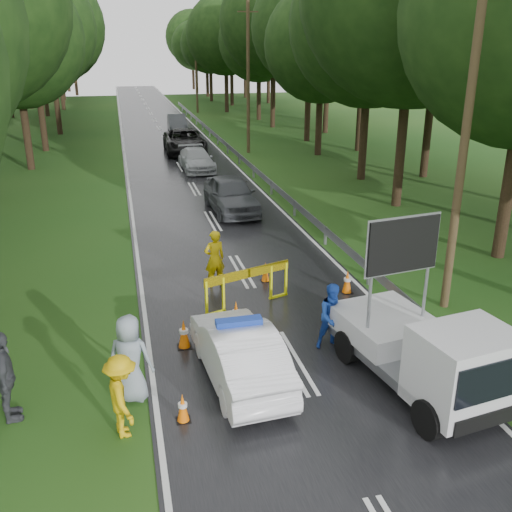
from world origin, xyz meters
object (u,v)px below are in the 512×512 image
object	(u,v)px
police_sedan	(239,352)
barrier	(248,278)
queue_car_third	(185,141)
officer	(215,259)
civilian	(333,316)
queue_car_second	(196,160)
queue_car_first	(231,194)
queue_car_fourth	(177,123)
work_truck	(427,352)

from	to	relation	value
police_sedan	barrier	bearing A→B (deg)	-109.82
police_sedan	queue_car_third	distance (m)	29.30
officer	civilian	bearing A→B (deg)	104.32
police_sedan	queue_car_second	xyz separation A→B (m)	(2.21, 23.21, -0.04)
queue_car_third	officer	bearing A→B (deg)	-93.20
barrier	queue_car_first	bearing A→B (deg)	62.60
queue_car_second	queue_car_fourth	size ratio (longest dim) A/B	1.01
barrier	officer	xyz separation A→B (m)	(-0.68, 1.66, 0.04)
queue_car_third	barrier	bearing A→B (deg)	-91.38
barrier	work_truck	bearing A→B (deg)	-80.79
work_truck	police_sedan	bearing A→B (deg)	150.62
queue_car_fourth	queue_car_first	bearing A→B (deg)	-88.89
police_sedan	work_truck	xyz separation A→B (m)	(3.83, -1.43, 0.30)
barrier	queue_car_fourth	bearing A→B (deg)	68.08
officer	queue_car_second	size ratio (longest dim) A/B	0.41
officer	civilian	world-z (taller)	officer
police_sedan	officer	size ratio (longest dim) A/B	2.31
police_sedan	queue_car_second	bearing A→B (deg)	-99.81
police_sedan	queue_car_first	bearing A→B (deg)	-104.64
officer	queue_car_fourth	world-z (taller)	officer
police_sedan	queue_car_first	world-z (taller)	queue_car_first
queue_car_first	queue_car_second	bearing A→B (deg)	89.11
barrier	queue_car_third	bearing A→B (deg)	68.24
officer	queue_car_first	xyz separation A→B (m)	(2.14, 8.32, -0.11)
queue_car_third	queue_car_fourth	bearing A→B (deg)	88.08
officer	queue_car_second	bearing A→B (deg)	-107.94
officer	queue_car_second	world-z (taller)	officer
officer	queue_car_third	bearing A→B (deg)	-106.44
queue_car_first	queue_car_third	xyz separation A→B (m)	(-0.28, 15.49, 0.01)
police_sedan	barrier	size ratio (longest dim) A/B	1.59
barrier	civilian	size ratio (longest dim) A/B	1.57
barrier	queue_car_second	distance (m)	19.50
queue_car_first	officer	bearing A→B (deg)	-106.97
queue_car_first	queue_car_second	size ratio (longest dim) A/B	1.07
police_sedan	barrier	distance (m)	3.89
queue_car_second	civilian	bearing A→B (deg)	-91.00
queue_car_first	queue_car_third	distance (m)	15.49
police_sedan	queue_car_third	world-z (taller)	queue_car_third
civilian	queue_car_fourth	xyz separation A→B (m)	(0.26, 39.41, -0.13)
queue_car_second	queue_car_first	bearing A→B (deg)	-90.26
work_truck	barrier	size ratio (longest dim) A/B	1.81
officer	queue_car_fourth	xyz separation A→B (m)	(2.48, 34.91, -0.20)
officer	queue_car_third	size ratio (longest dim) A/B	0.31
officer	civilian	distance (m)	5.02
civilian	queue_car_first	distance (m)	12.82
officer	barrier	bearing A→B (deg)	100.39
queue_car_fourth	queue_car_second	bearing A→B (deg)	-90.22
barrier	civilian	world-z (taller)	civilian
police_sedan	queue_car_second	world-z (taller)	police_sedan
police_sedan	work_truck	distance (m)	4.10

